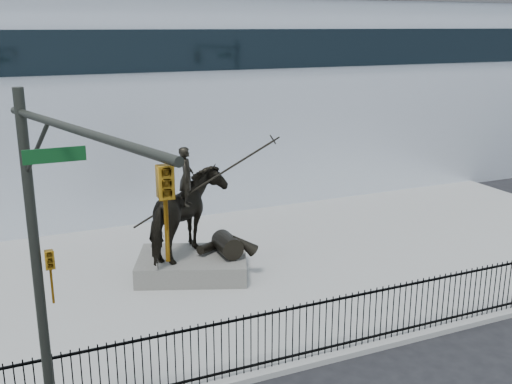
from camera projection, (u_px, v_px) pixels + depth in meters
name	position (u px, v px, depth m)	size (l,w,h in m)	color
ground	(373.00, 380.00, 13.88)	(120.00, 120.00, 0.00)	black
plaza	(253.00, 269.00, 20.03)	(30.00, 12.00, 0.15)	gray
building	(151.00, 96.00, 30.31)	(44.00, 14.00, 9.00)	white
picket_fence	(345.00, 321.00, 14.74)	(22.10, 0.10, 1.50)	black
statue_plinth	(193.00, 265.00, 19.32)	(3.45, 2.37, 0.65)	#585650
equestrian_statue	(193.00, 216.00, 18.87)	(4.14, 3.40, 3.75)	black
traffic_signal_left	(57.00, 277.00, 9.63)	(1.52, 4.84, 7.00)	#242621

